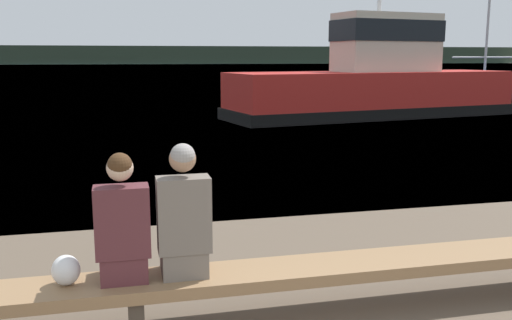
% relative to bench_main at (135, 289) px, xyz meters
% --- Properties ---
extents(water_surface, '(240.00, 240.00, 0.00)m').
position_rel_bench_main_xyz_m(water_surface, '(1.09, 122.89, -0.36)').
color(water_surface, '#426B8E').
rests_on(water_surface, ground).
extents(far_shoreline, '(600.00, 12.00, 4.99)m').
position_rel_bench_main_xyz_m(far_shoreline, '(1.09, 164.00, 2.13)').
color(far_shoreline, '#2D3D2D').
rests_on(far_shoreline, ground).
extents(bench_main, '(8.79, 0.52, 0.43)m').
position_rel_bench_main_xyz_m(bench_main, '(0.00, 0.00, 0.00)').
color(bench_main, '#8E6B47').
rests_on(bench_main, ground).
extents(person_left, '(0.41, 0.39, 1.02)m').
position_rel_bench_main_xyz_m(person_left, '(-0.07, 0.01, 0.51)').
color(person_left, '#56282D').
rests_on(person_left, bench_main).
extents(person_right, '(0.41, 0.39, 1.07)m').
position_rel_bench_main_xyz_m(person_right, '(0.39, 0.01, 0.54)').
color(person_right, '#70665B').
rests_on(person_right, bench_main).
extents(shopping_bag, '(0.21, 0.20, 0.23)m').
position_rel_bench_main_xyz_m(shopping_bag, '(-0.51, 0.03, 0.19)').
color(shopping_bag, white).
rests_on(shopping_bag, bench_main).
extents(tugboat_red, '(11.17, 4.77, 5.87)m').
position_rel_bench_main_xyz_m(tugboat_red, '(8.97, 14.82, 0.79)').
color(tugboat_red, red).
rests_on(tugboat_red, water_surface).
extents(moored_sailboat, '(9.45, 3.33, 8.81)m').
position_rel_bench_main_xyz_m(moored_sailboat, '(18.30, 21.19, 0.27)').
color(moored_sailboat, '#1E2847').
rests_on(moored_sailboat, water_surface).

